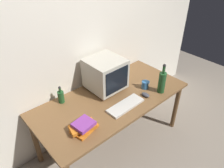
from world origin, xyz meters
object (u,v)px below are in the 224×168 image
at_px(computer_mouse, 145,95).
at_px(bottle_tall, 162,82).
at_px(crt_monitor, 105,74).
at_px(keyboard, 126,105).
at_px(book_stack, 84,127).
at_px(bottle_short, 61,96).
at_px(mug, 145,85).

distance_m(computer_mouse, bottle_tall, 0.23).
xyz_separation_m(crt_monitor, keyboard, (-0.06, -0.39, -0.18)).
bearing_deg(bottle_tall, keyboard, 170.81).
relative_size(keyboard, book_stack, 1.57).
bearing_deg(book_stack, bottle_short, 82.88).
relative_size(bottle_tall, mug, 2.97).
bearing_deg(crt_monitor, book_stack, -146.91).
distance_m(crt_monitor, keyboard, 0.43).
distance_m(keyboard, computer_mouse, 0.29).
bearing_deg(computer_mouse, crt_monitor, 119.34).
relative_size(crt_monitor, bottle_short, 1.97).
bearing_deg(bottle_short, keyboard, -47.86).
xyz_separation_m(computer_mouse, bottle_short, (-0.74, 0.52, 0.06)).
distance_m(book_stack, mug, 0.92).
relative_size(keyboard, bottle_tall, 1.18).
bearing_deg(bottle_short, computer_mouse, -35.15).
xyz_separation_m(crt_monitor, book_stack, (-0.57, -0.37, -0.15)).
bearing_deg(keyboard, bottle_tall, -10.85).
bearing_deg(keyboard, bottle_short, 130.47).
bearing_deg(mug, book_stack, -175.30).
relative_size(crt_monitor, book_stack, 1.46).
bearing_deg(book_stack, keyboard, -1.46).
xyz_separation_m(bottle_short, mug, (0.86, -0.41, -0.03)).
xyz_separation_m(keyboard, mug, (0.40, 0.09, 0.03)).
bearing_deg(crt_monitor, computer_mouse, -60.16).
relative_size(computer_mouse, bottle_short, 0.50).
distance_m(keyboard, bottle_tall, 0.50).
distance_m(crt_monitor, bottle_short, 0.54).
distance_m(computer_mouse, bottle_short, 0.91).
bearing_deg(bottle_short, book_stack, -97.12).
height_order(bottle_tall, mug, bottle_tall).
xyz_separation_m(keyboard, computer_mouse, (0.29, -0.02, 0.01)).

